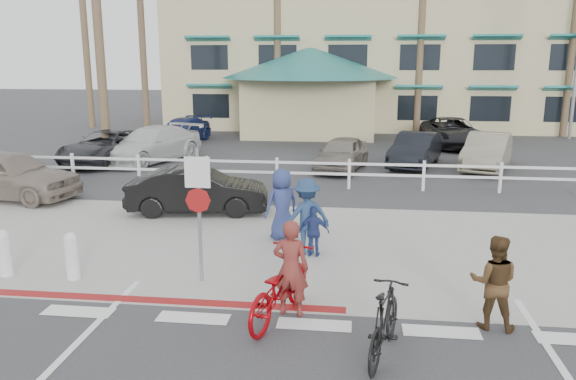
# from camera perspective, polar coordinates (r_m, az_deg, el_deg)

# --- Properties ---
(ground) EXTENTS (140.00, 140.00, 0.00)m
(ground) POSITION_cam_1_polar(r_m,az_deg,el_deg) (8.76, 2.36, -15.35)
(ground) COLOR #333335
(sidewalk_plaza) EXTENTS (22.00, 7.00, 0.01)m
(sidewalk_plaza) POSITION_cam_1_polar(r_m,az_deg,el_deg) (12.89, 3.99, -5.79)
(sidewalk_plaza) COLOR gray
(sidewalk_plaza) RESTS_ON ground
(cross_street) EXTENTS (40.00, 5.00, 0.01)m
(cross_street) POSITION_cam_1_polar(r_m,az_deg,el_deg) (16.72, 4.72, -1.38)
(cross_street) COLOR #333335
(cross_street) RESTS_ON ground
(parking_lot) EXTENTS (50.00, 16.00, 0.01)m
(parking_lot) POSITION_cam_1_polar(r_m,az_deg,el_deg) (26.03, 5.58, 3.82)
(parking_lot) COLOR #333335
(parking_lot) RESTS_ON ground
(curb_red) EXTENTS (7.00, 0.25, 0.02)m
(curb_red) POSITION_cam_1_polar(r_m,az_deg,el_deg) (10.45, -14.02, -10.80)
(curb_red) COLOR maroon
(curb_red) RESTS_ON ground
(rail_fence) EXTENTS (29.40, 0.16, 1.00)m
(rail_fence) POSITION_cam_1_polar(r_m,az_deg,el_deg) (18.55, 6.54, 1.60)
(rail_fence) COLOR silver
(rail_fence) RESTS_ON ground
(building) EXTENTS (28.00, 16.00, 11.30)m
(building) POSITION_cam_1_polar(r_m,az_deg,el_deg) (38.74, 9.36, 15.12)
(building) COLOR #C6B888
(building) RESTS_ON ground
(sign_post) EXTENTS (0.50, 0.10, 2.90)m
(sign_post) POSITION_cam_1_polar(r_m,az_deg,el_deg) (10.65, -9.02, -1.88)
(sign_post) COLOR gray
(sign_post) RESTS_ON ground
(bollard_0) EXTENTS (0.26, 0.26, 0.95)m
(bollard_0) POSITION_cam_1_polar(r_m,az_deg,el_deg) (11.68, -21.07, -6.27)
(bollard_0) COLOR silver
(bollard_0) RESTS_ON ground
(bollard_1) EXTENTS (0.26, 0.26, 0.95)m
(bollard_1) POSITION_cam_1_polar(r_m,az_deg,el_deg) (12.39, -26.84, -5.73)
(bollard_1) COLOR silver
(bollard_1) RESTS_ON ground
(palm_0) EXTENTS (4.00, 4.00, 15.00)m
(palm_0) POSITION_cam_1_polar(r_m,az_deg,el_deg) (37.69, -20.15, 17.41)
(palm_0) COLOR #173C1B
(palm_0) RESTS_ON ground
(palm_1) EXTENTS (4.00, 4.00, 13.00)m
(palm_1) POSITION_cam_1_polar(r_m,az_deg,el_deg) (35.10, -14.70, 16.50)
(palm_1) COLOR #173C1B
(palm_1) RESTS_ON ground
(palm_3) EXTENTS (4.00, 4.00, 14.00)m
(palm_3) POSITION_cam_1_polar(r_m,az_deg,el_deg) (33.12, -1.09, 18.00)
(palm_3) COLOR #173C1B
(palm_3) RESTS_ON ground
(palm_4) EXTENTS (4.00, 4.00, 15.00)m
(palm_4) POSITION_cam_1_polar(r_m,az_deg,el_deg) (33.85, 6.25, 18.67)
(palm_4) COLOR #173C1B
(palm_4) RESTS_ON ground
(palm_5) EXTENTS (4.00, 4.00, 13.00)m
(palm_5) POSITION_cam_1_polar(r_m,az_deg,el_deg) (32.94, 13.46, 16.81)
(palm_5) COLOR #173C1B
(palm_5) RESTS_ON ground
(palm_10) EXTENTS (4.00, 4.00, 12.00)m
(palm_10) POSITION_cam_1_polar(r_m,az_deg,el_deg) (25.10, -18.84, 16.61)
(palm_10) COLOR #173C1B
(palm_10) RESTS_ON ground
(bike_red) EXTENTS (1.34, 2.26, 1.12)m
(bike_red) POSITION_cam_1_polar(r_m,az_deg,el_deg) (9.27, -0.92, -9.82)
(bike_red) COLOR #8B0308
(bike_red) RESTS_ON ground
(rider_red) EXTENTS (0.64, 0.46, 1.65)m
(rider_red) POSITION_cam_1_polar(r_m,az_deg,el_deg) (9.32, 0.29, -7.95)
(rider_red) COLOR maroon
(rider_red) RESTS_ON ground
(bike_black) EXTENTS (0.96, 1.87, 1.08)m
(bike_black) POSITION_cam_1_polar(r_m,az_deg,el_deg) (8.29, 9.75, -13.08)
(bike_black) COLOR black
(bike_black) RESTS_ON ground
(rider_black) EXTENTS (0.85, 0.72, 1.53)m
(rider_black) POSITION_cam_1_polar(r_m,az_deg,el_deg) (9.48, 20.19, -8.79)
(rider_black) COLOR #463019
(rider_black) RESTS_ON ground
(pedestrian_a) EXTENTS (1.25, 1.04, 1.69)m
(pedestrian_a) POSITION_cam_1_polar(r_m,az_deg,el_deg) (12.25, 1.89, -2.68)
(pedestrian_a) COLOR navy
(pedestrian_a) RESTS_ON ground
(pedestrian_child) EXTENTS (0.67, 0.31, 1.13)m
(pedestrian_child) POSITION_cam_1_polar(r_m,az_deg,el_deg) (12.12, 2.67, -4.24)
(pedestrian_child) COLOR navy
(pedestrian_child) RESTS_ON ground
(pedestrian_b) EXTENTS (0.99, 0.93, 1.70)m
(pedestrian_b) POSITION_cam_1_polar(r_m,az_deg,el_deg) (13.22, -0.62, -1.45)
(pedestrian_b) COLOR navy
(pedestrian_b) RESTS_ON ground
(car_white_sedan) EXTENTS (4.01, 1.87, 1.27)m
(car_white_sedan) POSITION_cam_1_polar(r_m,az_deg,el_deg) (15.74, -9.14, -0.06)
(car_white_sedan) COLOR black
(car_white_sedan) RESTS_ON ground
(car_red_compact) EXTENTS (4.70, 2.51, 1.52)m
(car_red_compact) POSITION_cam_1_polar(r_m,az_deg,el_deg) (19.12, -26.54, 1.43)
(car_red_compact) COLOR gray
(car_red_compact) RESTS_ON ground
(lot_car_0) EXTENTS (3.09, 5.16, 1.34)m
(lot_car_0) POSITION_cam_1_polar(r_m,az_deg,el_deg) (24.29, -17.86, 4.18)
(lot_car_0) COLOR #25262B
(lot_car_0) RESTS_ON ground
(lot_car_1) EXTENTS (3.74, 5.37, 1.44)m
(lot_car_1) POSITION_cam_1_polar(r_m,az_deg,el_deg) (24.16, -13.67, 4.52)
(lot_car_1) COLOR silver
(lot_car_1) RESTS_ON ground
(lot_car_2) EXTENTS (2.34, 4.02, 1.29)m
(lot_car_2) POSITION_cam_1_polar(r_m,az_deg,el_deg) (21.75, 5.49, 3.70)
(lot_car_2) COLOR slate
(lot_car_2) RESTS_ON ground
(lot_car_3) EXTENTS (2.80, 4.51, 1.40)m
(lot_car_3) POSITION_cam_1_polar(r_m,az_deg,el_deg) (23.09, 19.58, 3.70)
(lot_car_3) COLOR gray
(lot_car_3) RESTS_ON ground
(lot_car_4) EXTENTS (2.44, 4.51, 1.24)m
(lot_car_4) POSITION_cam_1_polar(r_m,az_deg,el_deg) (29.50, -10.69, 5.96)
(lot_car_4) COLOR navy
(lot_car_4) RESTS_ON ground
(lot_car_5) EXTENTS (2.77, 5.23, 1.40)m
(lot_car_5) POSITION_cam_1_polar(r_m,az_deg,el_deg) (28.76, 16.30, 5.65)
(lot_car_5) COLOR black
(lot_car_5) RESTS_ON ground
(lot_car_6) EXTENTS (2.56, 4.29, 1.34)m
(lot_car_6) POSITION_cam_1_polar(r_m,az_deg,el_deg) (22.98, 12.80, 4.00)
(lot_car_6) COLOR black
(lot_car_6) RESTS_ON ground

